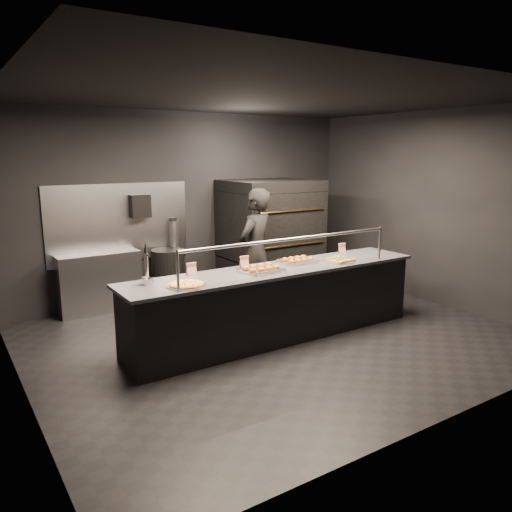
# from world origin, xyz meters

# --- Properties ---
(room) EXTENTS (6.04, 6.00, 3.00)m
(room) POSITION_xyz_m (-0.02, 0.05, 1.50)
(room) COLOR black
(room) RESTS_ON ground
(service_counter) EXTENTS (4.10, 0.78, 1.37)m
(service_counter) POSITION_xyz_m (0.00, -0.00, 0.46)
(service_counter) COLOR black
(service_counter) RESTS_ON ground
(pizza_oven) EXTENTS (1.50, 1.23, 1.91)m
(pizza_oven) POSITION_xyz_m (1.20, 1.90, 0.97)
(pizza_oven) COLOR black
(pizza_oven) RESTS_ON ground
(prep_shelf) EXTENTS (1.20, 0.35, 0.90)m
(prep_shelf) POSITION_xyz_m (-1.60, 2.32, 0.45)
(prep_shelf) COLOR #99999E
(prep_shelf) RESTS_ON ground
(towel_dispenser) EXTENTS (0.30, 0.20, 0.35)m
(towel_dispenser) POSITION_xyz_m (-0.90, 2.39, 1.55)
(towel_dispenser) COLOR black
(towel_dispenser) RESTS_ON room
(fire_extinguisher) EXTENTS (0.14, 0.14, 0.51)m
(fire_extinguisher) POSITION_xyz_m (-0.35, 2.40, 1.06)
(fire_extinguisher) COLOR #B2B2B7
(fire_extinguisher) RESTS_ON room
(beer_tap) EXTENTS (0.12, 0.18, 0.48)m
(beer_tap) POSITION_xyz_m (-1.67, 0.15, 1.06)
(beer_tap) COLOR silver
(beer_tap) RESTS_ON service_counter
(round_pizza) EXTENTS (0.44, 0.44, 0.03)m
(round_pizza) POSITION_xyz_m (-1.34, -0.15, 0.94)
(round_pizza) COLOR silver
(round_pizza) RESTS_ON service_counter
(slider_tray_a) EXTENTS (0.58, 0.49, 0.08)m
(slider_tray_a) POSITION_xyz_m (-0.26, -0.02, 0.95)
(slider_tray_a) COLOR silver
(slider_tray_a) RESTS_ON service_counter
(slider_tray_b) EXTENTS (0.52, 0.43, 0.07)m
(slider_tray_b) POSITION_xyz_m (0.43, 0.14, 0.95)
(slider_tray_b) COLOR silver
(slider_tray_b) RESTS_ON service_counter
(square_pizza) EXTENTS (0.43, 0.43, 0.05)m
(square_pizza) POSITION_xyz_m (0.94, -0.12, 0.94)
(square_pizza) COLOR silver
(square_pizza) RESTS_ON service_counter
(condiment_jar) EXTENTS (0.14, 0.05, 0.09)m
(condiment_jar) POSITION_xyz_m (-1.67, 0.14, 0.96)
(condiment_jar) COLOR silver
(condiment_jar) RESTS_ON service_counter
(tent_cards) EXTENTS (2.53, 0.04, 0.15)m
(tent_cards) POSITION_xyz_m (-0.01, 0.28, 1.00)
(tent_cards) COLOR white
(tent_cards) RESTS_ON service_counter
(trash_bin) EXTENTS (0.52, 0.52, 0.87)m
(trash_bin) POSITION_xyz_m (-0.56, 2.18, 0.43)
(trash_bin) COLOR black
(trash_bin) RESTS_ON ground
(worker) EXTENTS (0.80, 0.69, 1.85)m
(worker) POSITION_xyz_m (0.34, 1.03, 0.93)
(worker) COLOR black
(worker) RESTS_ON ground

